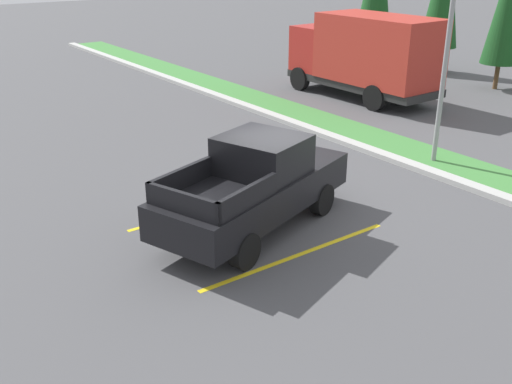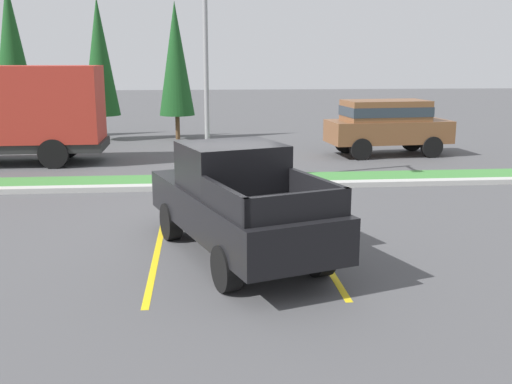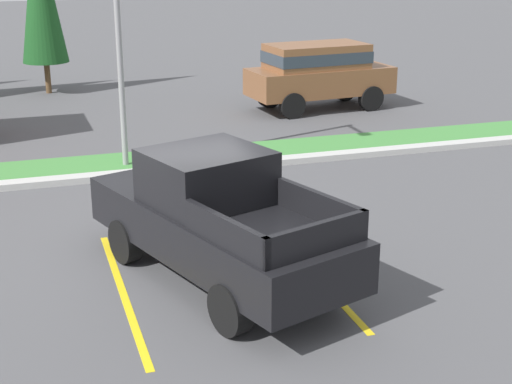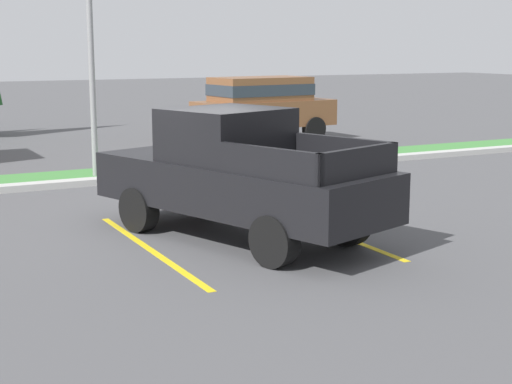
% 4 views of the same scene
% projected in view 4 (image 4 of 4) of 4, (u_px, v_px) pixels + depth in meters
% --- Properties ---
extents(ground_plane, '(120.00, 120.00, 0.00)m').
position_uv_depth(ground_plane, '(193.00, 229.00, 13.38)').
color(ground_plane, '#4C4C4F').
extents(parking_line_near, '(0.12, 4.80, 0.01)m').
position_uv_depth(parking_line_near, '(149.00, 249.00, 12.02)').
color(parking_line_near, yellow).
rests_on(parking_line_near, ground).
extents(parking_line_far, '(0.12, 4.80, 0.01)m').
position_uv_depth(parking_line_far, '(321.00, 228.00, 13.40)').
color(parking_line_far, yellow).
rests_on(parking_line_far, ground).
extents(curb_strip, '(56.00, 0.40, 0.15)m').
position_uv_depth(curb_strip, '(109.00, 180.00, 17.74)').
color(curb_strip, '#B2B2AD').
rests_on(curb_strip, ground).
extents(grass_median, '(56.00, 1.80, 0.06)m').
position_uv_depth(grass_median, '(96.00, 175.00, 18.71)').
color(grass_median, '#42843D').
rests_on(grass_median, ground).
extents(pickup_truck_main, '(3.49, 5.55, 2.10)m').
position_uv_depth(pickup_truck_main, '(237.00, 175.00, 12.55)').
color(pickup_truck_main, black).
rests_on(pickup_truck_main, ground).
extents(suv_distant, '(4.76, 2.30, 2.10)m').
position_uv_depth(suv_distant, '(263.00, 104.00, 25.40)').
color(suv_distant, black).
rests_on(suv_distant, ground).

